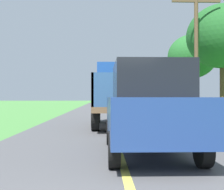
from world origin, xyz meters
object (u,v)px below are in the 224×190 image
object	(u,v)px
following_car	(148,108)
roadside_tree_mid_right	(222,37)
utility_pole_roadside	(196,51)
roadside_tree_near_left	(192,57)
banana_truck_near	(120,93)

from	to	relation	value
following_car	roadside_tree_mid_right	bearing A→B (deg)	60.16
utility_pole_roadside	roadside_tree_mid_right	size ratio (longest dim) A/B	1.02
roadside_tree_near_left	roadside_tree_mid_right	size ratio (longest dim) A/B	0.90
roadside_tree_near_left	roadside_tree_mid_right	distance (m)	4.87
roadside_tree_mid_right	banana_truck_near	bearing A→B (deg)	-153.98
banana_truck_near	utility_pole_roadside	size ratio (longest dim) A/B	0.90
roadside_tree_near_left	following_car	bearing A→B (deg)	-110.25
roadside_tree_near_left	utility_pole_roadside	bearing A→B (deg)	-105.18
roadside_tree_near_left	roadside_tree_mid_right	world-z (taller)	roadside_tree_mid_right
banana_truck_near	roadside_tree_mid_right	distance (m)	7.12
utility_pole_roadside	following_car	size ratio (longest dim) A/B	1.58
utility_pole_roadside	following_car	world-z (taller)	utility_pole_roadside
banana_truck_near	roadside_tree_near_left	world-z (taller)	roadside_tree_near_left
roadside_tree_near_left	banana_truck_near	bearing A→B (deg)	-125.98
following_car	roadside_tree_near_left	bearing A→B (deg)	69.75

